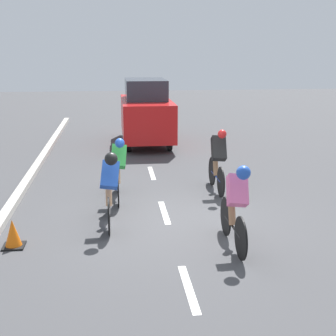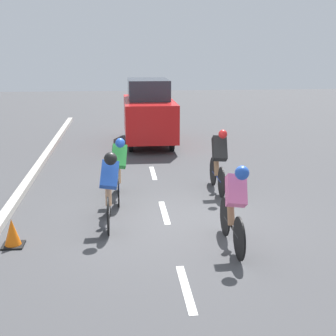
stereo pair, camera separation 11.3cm
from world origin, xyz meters
name	(u,v)px [view 1 (the left image)]	position (x,y,z in m)	size (l,w,h in m)	color
ground_plane	(167,220)	(0.00, 0.00, 0.00)	(60.00, 60.00, 0.00)	#424244
lane_stripe_near	(189,288)	(0.00, 2.76, 0.00)	(0.12, 1.40, 0.01)	white
lane_stripe_mid	(164,212)	(0.00, -0.44, 0.00)	(0.12, 1.40, 0.01)	white
lane_stripe_far	(152,173)	(0.00, -3.64, 0.00)	(0.12, 1.40, 0.01)	white
curb	(5,215)	(3.20, -0.44, 0.07)	(0.20, 26.63, 0.14)	#B7B2A8
cyclist_green	(118,168)	(0.92, -1.37, 0.75)	(0.38, 1.71, 1.46)	black
cyclist_pink	(236,204)	(-1.00, 1.47, 0.79)	(0.38, 1.74, 1.50)	black
cyclist_black	(218,159)	(-1.41, -1.76, 0.78)	(0.36, 1.69, 1.53)	black
cyclist_blue	(110,186)	(1.10, 0.21, 0.79)	(0.39, 1.68, 1.49)	black
support_car	(146,112)	(-0.15, -7.79, 1.13)	(1.70, 4.02, 2.27)	black
traffic_cone	(13,234)	(2.75, 0.99, 0.24)	(0.36, 0.36, 0.49)	black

